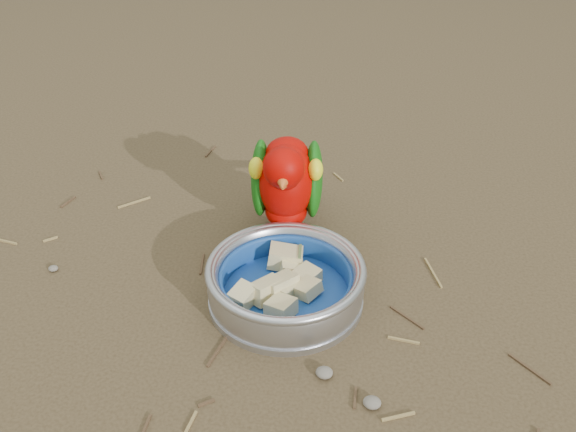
# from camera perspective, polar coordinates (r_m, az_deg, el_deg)

# --- Properties ---
(ground) EXTENTS (60.00, 60.00, 0.00)m
(ground) POSITION_cam_1_polar(r_m,az_deg,el_deg) (0.91, -6.65, -6.78)
(ground) COLOR #4A3A25
(food_bowl) EXTENTS (0.21, 0.21, 0.02)m
(food_bowl) POSITION_cam_1_polar(r_m,az_deg,el_deg) (0.89, -0.20, -7.16)
(food_bowl) COLOR #B2B2BA
(food_bowl) RESTS_ON ground
(bowl_wall) EXTENTS (0.21, 0.21, 0.04)m
(bowl_wall) POSITION_cam_1_polar(r_m,az_deg,el_deg) (0.87, -0.20, -5.66)
(bowl_wall) COLOR #B2B2BA
(bowl_wall) RESTS_ON food_bowl
(fruit_wedges) EXTENTS (0.13, 0.13, 0.03)m
(fruit_wedges) POSITION_cam_1_polar(r_m,az_deg,el_deg) (0.87, -0.20, -6.02)
(fruit_wedges) COLOR #D8C489
(fruit_wedges) RESTS_ON food_bowl
(lory_parrot) EXTENTS (0.13, 0.23, 0.18)m
(lory_parrot) POSITION_cam_1_polar(r_m,az_deg,el_deg) (0.96, -0.15, 2.29)
(lory_parrot) COLOR #AB0400
(lory_parrot) RESTS_ON ground
(ground_debris) EXTENTS (0.90, 0.80, 0.01)m
(ground_debris) POSITION_cam_1_polar(r_m,az_deg,el_deg) (0.92, -5.92, -6.22)
(ground_debris) COLOR olive
(ground_debris) RESTS_ON ground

